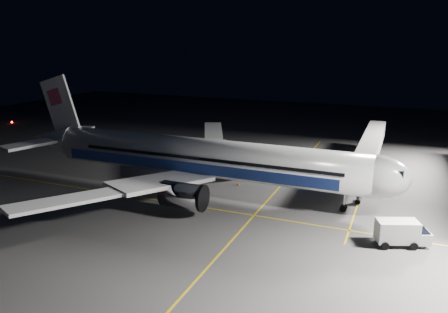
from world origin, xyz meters
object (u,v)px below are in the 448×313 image
airliner (197,157)px  safety_cone_c (231,170)px  safety_cone_a (238,183)px  baggage_tug (209,156)px  safety_cone_b (243,166)px  service_truck (402,232)px  jet_bridge (370,148)px

airliner → safety_cone_c: (1.08, 11.10, -4.87)m
safety_cone_a → safety_cone_c: safety_cone_c is taller
baggage_tug → safety_cone_c: 8.69m
safety_cone_c → baggage_tug: bearing=141.3°
baggage_tug → safety_cone_a: bearing=-36.9°
safety_cone_a → airliner: bearing=-136.0°
safety_cone_b → airliner: bearing=-98.8°
safety_cone_b → baggage_tug: bearing=162.2°
service_truck → airliner: bearing=143.9°
jet_bridge → service_truck: (5.76, -25.83, -3.02)m
safety_cone_a → safety_cone_b: bearing=105.9°
jet_bridge → baggage_tug: 29.06m
service_truck → safety_cone_c: bearing=124.8°
baggage_tug → safety_cone_c: bearing=-27.2°
safety_cone_a → safety_cone_b: safety_cone_b is taller
safety_cone_b → jet_bridge: bearing=11.0°
baggage_tug → safety_cone_a: size_ratio=5.12×
jet_bridge → safety_cone_a: size_ratio=65.36×
airliner → baggage_tug: airliner is taller
airliner → baggage_tug: (-5.69, 16.53, -4.37)m
safety_cone_b → safety_cone_c: 3.09m
airliner → service_truck: (28.84, -7.78, -3.60)m
jet_bridge → safety_cone_a: bearing=-143.7°
airliner → baggage_tug: 18.02m
baggage_tug → safety_cone_b: baggage_tug is taller
airliner → baggage_tug: bearing=109.0°
jet_bridge → safety_cone_b: 21.73m
airliner → jet_bridge: airliner is taller
jet_bridge → service_truck: jet_bridge is taller
baggage_tug → safety_cone_a: baggage_tug is taller
airliner → safety_cone_a: size_ratio=116.81×
safety_cone_b → safety_cone_c: size_ratio=1.12×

